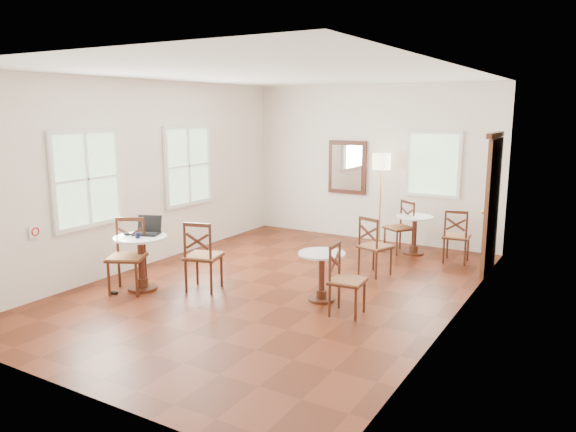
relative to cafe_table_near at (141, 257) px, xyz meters
The scene contains 17 objects.
ground 1.99m from the cafe_table_near, 33.82° to the left, with size 7.00×7.00×0.00m, color #5C220F.
room_shell 2.49m from the cafe_table_near, 41.12° to the left, with size 5.02×7.02×3.01m.
cafe_table_near is the anchor object (origin of this frame).
cafe_table_mid 2.57m from the cafe_table_near, 20.27° to the left, with size 0.63×0.63×0.67m.
cafe_table_back 4.75m from the cafe_table_near, 55.04° to the left, with size 0.65×0.65×0.69m.
chair_near_a 0.88m from the cafe_table_near, 29.02° to the left, with size 0.57×0.57×1.01m.
chair_near_b 0.19m from the cafe_table_near, 125.40° to the right, with size 0.64×0.64×1.04m.
chair_mid_a 3.48m from the cafe_table_near, 42.22° to the left, with size 0.54×0.54×0.92m.
chair_mid_b 2.96m from the cafe_table_near, 11.50° to the left, with size 0.45×0.45×0.90m.
chair_back_a 5.10m from the cafe_table_near, 46.70° to the left, with size 0.45×0.45×0.91m.
chair_back_b 4.59m from the cafe_table_near, 57.55° to the left, with size 0.59×0.59×0.93m.
floor_lamp 4.75m from the cafe_table_near, 65.41° to the left, with size 0.34×0.34×1.73m.
laptop 0.40m from the cafe_table_near, 96.46° to the left, with size 0.44×0.41×0.25m.
mouse 0.39m from the cafe_table_near, 166.15° to the right, with size 0.11×0.07×0.04m, color black.
navy_mug 0.35m from the cafe_table_near, 61.37° to the right, with size 0.10×0.06×0.08m.
water_glass 0.41m from the cafe_table_near, 123.40° to the left, with size 0.06×0.06×0.10m, color white.
power_adapter 0.62m from the cafe_table_near, 118.79° to the right, with size 0.10×0.06×0.04m, color black.
Camera 1 is at (4.01, -6.50, 2.54)m, focal length 34.32 mm.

